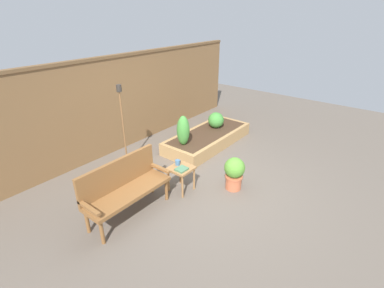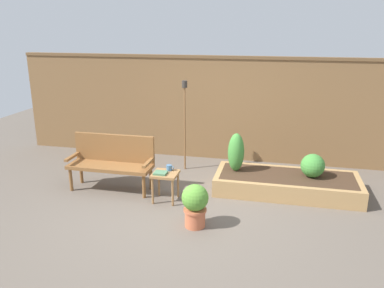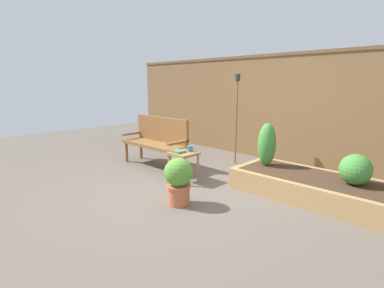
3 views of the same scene
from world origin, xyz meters
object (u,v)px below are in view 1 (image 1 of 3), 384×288
at_px(garden_bench, 124,184).
at_px(shrub_near_bench, 183,131).
at_px(side_table, 181,171).
at_px(book_on_table, 182,169).
at_px(potted_boxwood, 234,172).
at_px(cup_on_table, 178,162).
at_px(tiki_torch, 122,113).
at_px(shrub_far_corner, 216,120).

xyz_separation_m(garden_bench, shrub_near_bench, (2.07, 0.52, 0.09)).
bearing_deg(garden_bench, side_table, -15.94).
distance_m(book_on_table, potted_boxwood, 0.97).
bearing_deg(book_on_table, garden_bench, 161.16).
xyz_separation_m(garden_bench, cup_on_table, (1.07, -0.18, -0.02)).
bearing_deg(garden_bench, tiki_torch, 49.92).
bearing_deg(tiki_torch, shrub_near_bench, -31.65).
relative_size(garden_bench, shrub_far_corner, 3.64).
distance_m(shrub_far_corner, tiki_torch, 2.54).
xyz_separation_m(side_table, shrub_far_corner, (2.31, 0.82, 0.10)).
bearing_deg(potted_boxwood, tiki_torch, 107.37).
bearing_deg(potted_boxwood, shrub_far_corner, 42.69).
height_order(cup_on_table, book_on_table, cup_on_table).
bearing_deg(shrub_near_bench, tiki_torch, 148.35).
xyz_separation_m(shrub_near_bench, tiki_torch, (-1.07, 0.66, 0.56)).
distance_m(potted_boxwood, shrub_far_corner, 2.27).
distance_m(garden_bench, book_on_table, 1.04).
bearing_deg(book_on_table, shrub_near_bench, 40.33).
distance_m(side_table, book_on_table, 0.13).
height_order(potted_boxwood, shrub_far_corner, shrub_far_corner).
height_order(side_table, cup_on_table, cup_on_table).
xyz_separation_m(cup_on_table, tiki_torch, (-0.08, 1.37, 0.67)).
relative_size(side_table, potted_boxwood, 0.76).
bearing_deg(potted_boxwood, garden_bench, 148.90).
relative_size(cup_on_table, book_on_table, 0.64).
height_order(garden_bench, book_on_table, garden_bench).
bearing_deg(side_table, potted_boxwood, -48.08).
xyz_separation_m(side_table, tiki_torch, (-0.04, 1.48, 0.80)).
xyz_separation_m(shrub_far_corner, tiki_torch, (-2.36, 0.66, 0.70)).
distance_m(book_on_table, tiki_torch, 1.69).
bearing_deg(shrub_near_bench, cup_on_table, -144.63).
bearing_deg(tiki_torch, potted_boxwood, -72.63).
distance_m(side_table, potted_boxwood, 0.97).
relative_size(potted_boxwood, shrub_far_corner, 1.59).
bearing_deg(shrub_near_bench, shrub_far_corner, 0.00).
relative_size(garden_bench, cup_on_table, 11.19).
distance_m(book_on_table, shrub_near_bench, 1.41).
bearing_deg(potted_boxwood, book_on_table, 137.06).
bearing_deg(side_table, cup_on_table, 72.46).
bearing_deg(shrub_far_corner, book_on_table, -159.61).
xyz_separation_m(garden_bench, side_table, (1.04, -0.30, -0.15)).
height_order(cup_on_table, potted_boxwood, potted_boxwood).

